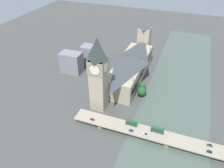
% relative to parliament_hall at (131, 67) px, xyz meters
% --- Properties ---
extents(ground_plane, '(600.00, 600.00, 0.00)m').
position_rel_parliament_hall_xyz_m(ground_plane, '(-17.37, 8.00, -14.15)').
color(ground_plane, '#424442').
extents(river_water, '(66.02, 360.00, 0.30)m').
position_rel_parliament_hall_xyz_m(river_water, '(-56.38, 8.00, -14.00)').
color(river_water, '#47564C').
rests_on(river_water, ground_plane).
extents(parliament_hall, '(29.20, 99.66, 28.50)m').
position_rel_parliament_hall_xyz_m(parliament_hall, '(0.00, 0.00, 0.00)').
color(parliament_hall, tan).
rests_on(parliament_hall, ground_plane).
extents(clock_tower, '(15.21, 15.21, 72.25)m').
position_rel_parliament_hall_xyz_m(clock_tower, '(13.08, 60.81, 24.05)').
color(clock_tower, tan).
rests_on(clock_tower, ground_plane).
extents(victoria_tower, '(15.41, 15.41, 50.48)m').
position_rel_parliament_hall_xyz_m(victoria_tower, '(0.06, -61.54, 9.09)').
color(victoria_tower, tan).
rests_on(victoria_tower, ground_plane).
extents(road_bridge, '(164.03, 14.08, 5.49)m').
position_rel_parliament_hall_xyz_m(road_bridge, '(-56.38, 82.83, -9.66)').
color(road_bridge, gray).
rests_on(road_bridge, ground_plane).
extents(double_decker_bus_lead, '(11.06, 2.57, 4.83)m').
position_rel_parliament_hall_xyz_m(double_decker_bus_lead, '(-46.96, 79.98, -6.00)').
color(double_decker_bus_lead, '#235B33').
rests_on(double_decker_bus_lead, road_bridge).
extents(double_decker_bus_mid, '(10.24, 2.55, 4.64)m').
position_rel_parliament_hall_xyz_m(double_decker_bus_mid, '(-24.79, 79.65, -6.12)').
color(double_decker_bus_mid, '#235B33').
rests_on(double_decker_bus_mid, road_bridge).
extents(car_northbound_lead, '(4.27, 1.93, 1.45)m').
position_rel_parliament_hall_xyz_m(car_northbound_lead, '(-87.66, 79.91, -7.95)').
color(car_northbound_lead, '#2D5638').
rests_on(car_northbound_lead, road_bridge).
extents(car_northbound_mid, '(4.55, 1.88, 1.36)m').
position_rel_parliament_hall_xyz_m(car_northbound_mid, '(-38.93, 86.36, -7.97)').
color(car_northbound_mid, silver).
rests_on(car_northbound_mid, road_bridge).
extents(car_northbound_tail, '(3.86, 1.82, 1.39)m').
position_rel_parliament_hall_xyz_m(car_northbound_tail, '(-26.56, 86.49, -7.97)').
color(car_northbound_tail, navy).
rests_on(car_northbound_tail, road_bridge).
extents(car_southbound_lead, '(3.82, 1.84, 1.41)m').
position_rel_parliament_hall_xyz_m(car_southbound_lead, '(-87.56, 86.32, -7.96)').
color(car_southbound_lead, black).
rests_on(car_southbound_lead, road_bridge).
extents(car_southbound_mid, '(3.91, 1.83, 1.33)m').
position_rel_parliament_hall_xyz_m(car_southbound_mid, '(9.26, 85.81, -8.00)').
color(car_southbound_mid, maroon).
rests_on(car_southbound_mid, road_bridge).
extents(city_block_west, '(25.25, 15.82, 25.14)m').
position_rel_parliament_hall_xyz_m(city_block_west, '(71.05, 11.04, -1.58)').
color(city_block_west, slate).
rests_on(city_block_west, ground_plane).
extents(city_block_center, '(18.01, 15.35, 26.49)m').
position_rel_parliament_hall_xyz_m(city_block_center, '(58.53, -12.11, -0.91)').
color(city_block_center, slate).
rests_on(city_block_center, ground_plane).
extents(tree_embankment_near, '(6.30, 6.30, 8.03)m').
position_rel_parliament_hall_xyz_m(tree_embankment_near, '(-19.01, 26.40, -9.29)').
color(tree_embankment_near, brown).
rests_on(tree_embankment_near, ground_plane).
extents(tree_embankment_mid, '(6.57, 6.57, 9.29)m').
position_rel_parliament_hall_xyz_m(tree_embankment_mid, '(-19.22, 18.58, -8.18)').
color(tree_embankment_mid, brown).
rests_on(tree_embankment_mid, ground_plane).
extents(tree_embankment_far, '(9.52, 9.52, 11.71)m').
position_rel_parliament_hall_xyz_m(tree_embankment_far, '(-21.24, 30.84, -7.21)').
color(tree_embankment_far, brown).
rests_on(tree_embankment_far, ground_plane).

